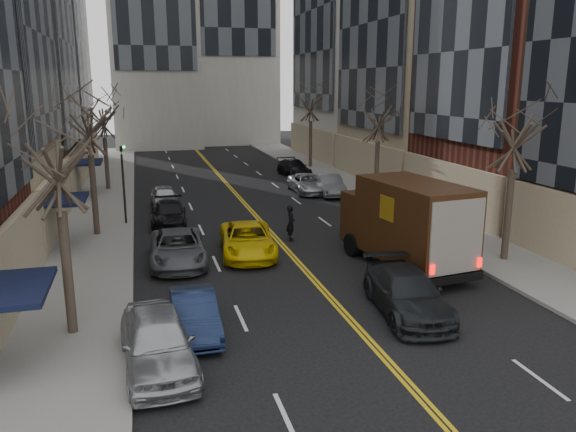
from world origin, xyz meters
The scene contains 21 objects.
sidewalk_left centered at (-9.00, 27.00, 0.07)m, with size 4.00×66.00×0.15m, color slate.
sidewalk_right centered at (9.00, 27.00, 0.07)m, with size 4.00×66.00×0.15m, color slate.
tree_lf_near centered at (-8.80, 8.00, 6.24)m, with size 3.20×3.20×8.41m.
tree_lf_mid centered at (-8.80, 20.00, 6.60)m, with size 3.20×3.20×8.91m.
tree_lf_far centered at (-8.80, 33.00, 6.02)m, with size 3.20×3.20×8.12m.
tree_rt_near centered at (8.80, 11.00, 6.45)m, with size 3.20×3.20×8.71m.
tree_rt_mid centered at (8.80, 25.00, 6.17)m, with size 3.20×3.20×8.32m.
tree_rt_far centered at (8.80, 40.00, 6.74)m, with size 3.20×3.20×9.11m.
traffic_signal centered at (-7.39, 22.00, 2.82)m, with size 0.29×0.26×4.70m.
ups_truck centered at (4.20, 11.47, 1.91)m, with size 3.53×7.18×3.78m.
observer_sedan centered at (2.05, 6.94, 0.74)m, with size 2.72×5.33×1.48m.
taxi centered at (-1.92, 14.92, 0.71)m, with size 2.36×5.12×1.42m, color #DBBA09.
pedestrian centered at (0.62, 16.76, 0.90)m, with size 0.65×0.43×1.79m, color black.
parked_lf_a centered at (-6.30, 5.23, 0.80)m, with size 1.89×4.71×1.60m, color #A6AAAE.
parked_lf_b centered at (-5.10, 7.23, 0.64)m, with size 1.36×3.91×1.29m, color #131E3D.
parked_lf_c centered at (-5.10, 14.44, 0.70)m, with size 2.34×5.07×1.41m, color #4D4F55.
parked_lf_d centered at (-5.10, 21.30, 0.66)m, with size 1.86×4.57×1.33m, color black.
parked_lf_e centered at (-5.10, 26.08, 0.69)m, with size 1.62×4.02×1.37m, color #989B9F.
parked_rt_a centered at (6.30, 27.26, 0.71)m, with size 1.50×4.30×1.42m, color #494C51.
parked_rt_b centered at (5.10, 28.49, 0.67)m, with size 2.21×4.79×1.33m, color #A5A7AC.
parked_rt_c centered at (6.09, 35.88, 0.69)m, with size 1.92×4.73×1.37m, color black.
Camera 1 is at (-6.47, -9.36, 7.71)m, focal length 35.00 mm.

